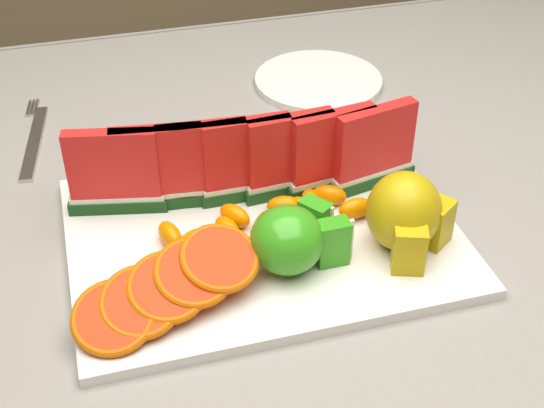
# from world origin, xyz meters

# --- Properties ---
(table) EXTENTS (1.40, 0.90, 0.75)m
(table) POSITION_xyz_m (0.00, 0.00, 0.65)
(table) COLOR #523819
(table) RESTS_ON ground
(tablecloth) EXTENTS (1.53, 1.03, 0.20)m
(tablecloth) POSITION_xyz_m (0.00, 0.00, 0.72)
(tablecloth) COLOR gray
(tablecloth) RESTS_ON table
(platter) EXTENTS (0.40, 0.30, 0.01)m
(platter) POSITION_xyz_m (0.08, -0.04, 0.76)
(platter) COLOR silver
(platter) RESTS_ON tablecloth
(apple_cluster) EXTENTS (0.11, 0.10, 0.07)m
(apple_cluster) POSITION_xyz_m (0.09, -0.10, 0.80)
(apple_cluster) COLOR #24890A
(apple_cluster) RESTS_ON platter
(pear_cluster) EXTENTS (0.09, 0.09, 0.08)m
(pear_cluster) POSITION_xyz_m (0.21, -0.10, 0.81)
(pear_cluster) COLOR #AB9516
(pear_cluster) RESTS_ON platter
(side_plate) EXTENTS (0.20, 0.20, 0.01)m
(side_plate) POSITION_xyz_m (0.24, 0.27, 0.76)
(side_plate) COLOR silver
(side_plate) RESTS_ON tablecloth
(fork) EXTENTS (0.04, 0.20, 0.00)m
(fork) POSITION_xyz_m (-0.15, 0.23, 0.76)
(fork) COLOR silver
(fork) RESTS_ON tablecloth
(watermelon_row) EXTENTS (0.39, 0.07, 0.10)m
(watermelon_row) POSITION_xyz_m (0.08, 0.02, 0.82)
(watermelon_row) COLOR #0F350C
(watermelon_row) RESTS_ON platter
(orange_fan_front) EXTENTS (0.20, 0.12, 0.05)m
(orange_fan_front) POSITION_xyz_m (-0.03, -0.12, 0.80)
(orange_fan_front) COLOR #EC4500
(orange_fan_front) RESTS_ON platter
(orange_fan_back) EXTENTS (0.33, 0.10, 0.04)m
(orange_fan_back) POSITION_xyz_m (0.08, 0.08, 0.79)
(orange_fan_back) COLOR #EC4500
(orange_fan_back) RESTS_ON platter
(tangerine_segments) EXTENTS (0.23, 0.07, 0.02)m
(tangerine_segments) POSITION_xyz_m (0.09, -0.03, 0.78)
(tangerine_segments) COLOR orange
(tangerine_segments) RESTS_ON platter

